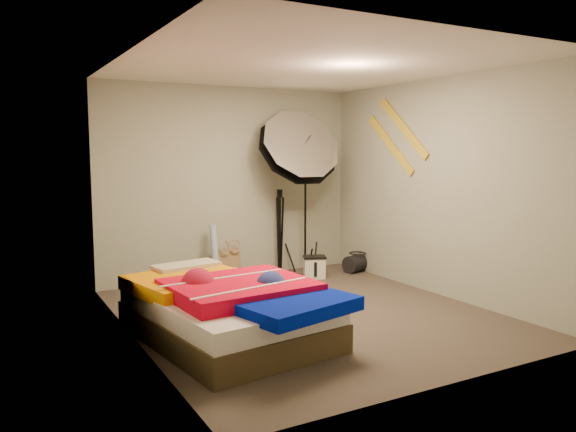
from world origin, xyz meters
TOP-DOWN VIEW (x-y plane):
  - floor at (0.00, 0.00)m, footprint 4.00×4.00m
  - ceiling at (0.00, 0.00)m, footprint 4.00×4.00m
  - wall_back at (0.00, 2.00)m, footprint 3.50×0.00m
  - wall_front at (0.00, -2.00)m, footprint 3.50×0.00m
  - wall_left at (-1.75, 0.00)m, footprint 0.00×4.00m
  - wall_right at (1.75, 0.00)m, footprint 0.00×4.00m
  - tote_bag at (-0.10, 1.90)m, footprint 0.41×0.28m
  - wrapping_roll at (-0.32, 1.76)m, footprint 0.09×0.21m
  - camera_case at (0.92, 1.37)m, footprint 0.33×0.29m
  - duffel_bag at (1.65, 1.42)m, footprint 0.44×0.34m
  - wall_stripe_upper at (1.73, 0.60)m, footprint 0.02×0.91m
  - wall_stripe_lower at (1.73, 0.85)m, footprint 0.02×0.91m
  - bed at (-1.01, -0.31)m, footprint 1.61×2.16m
  - photo_umbrella at (0.81, 1.64)m, footprint 1.39×1.07m
  - camera_tripod at (0.67, 1.87)m, footprint 0.08×0.08m

SIDE VIEW (x-z plane):
  - floor at x=0.00m, z-range 0.00..0.00m
  - duffel_bag at x=1.65m, z-range 0.00..0.24m
  - camera_case at x=0.92m, z-range 0.00..0.27m
  - tote_bag at x=-0.10m, z-range -0.01..0.39m
  - bed at x=-1.01m, z-range 0.00..0.55m
  - wrapping_roll at x=-0.32m, z-range 0.00..0.74m
  - camera_tripod at x=0.67m, z-range 0.08..1.23m
  - wall_back at x=0.00m, z-range -0.50..3.00m
  - wall_front at x=0.00m, z-range -0.50..3.00m
  - wall_left at x=-1.75m, z-range -0.75..3.25m
  - wall_right at x=1.75m, z-range -0.75..3.25m
  - photo_umbrella at x=0.81m, z-range 0.51..2.84m
  - wall_stripe_lower at x=1.73m, z-range 1.36..2.14m
  - wall_stripe_upper at x=1.73m, z-range 1.56..2.34m
  - ceiling at x=0.00m, z-range 2.50..2.50m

